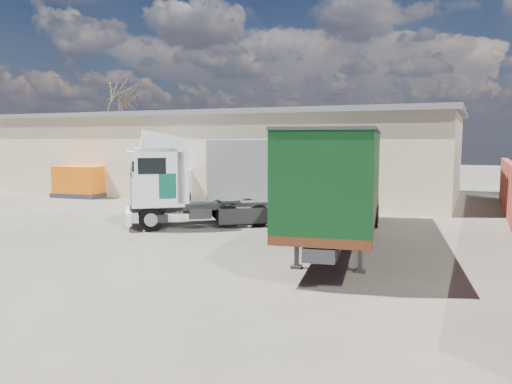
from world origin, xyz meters
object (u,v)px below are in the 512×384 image
at_px(panel_van, 165,190).
at_px(orange_skip, 80,184).
at_px(tractor_unit, 176,186).
at_px(bare_tree, 120,88).
at_px(box_trailer, 341,175).

distance_m(panel_van, orange_skip, 7.84).
xyz_separation_m(tractor_unit, orange_skip, (-11.21, 6.40, -0.84)).
relative_size(bare_tree, orange_skip, 2.89).
bearing_deg(panel_van, bare_tree, 116.64).
xyz_separation_m(bare_tree, orange_skip, (5.25, -10.64, -7.07)).
height_order(bare_tree, box_trailer, bare_tree).
height_order(tractor_unit, box_trailer, tractor_unit).
bearing_deg(panel_van, tractor_unit, -70.18).
distance_m(tractor_unit, box_trailer, 7.22).
bearing_deg(orange_skip, box_trailer, -26.48).
bearing_deg(orange_skip, tractor_unit, -35.61).
bearing_deg(tractor_unit, panel_van, -178.71).
bearing_deg(box_trailer, panel_van, 145.88).
height_order(tractor_unit, panel_van, tractor_unit).
bearing_deg(bare_tree, panel_van, -44.33).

